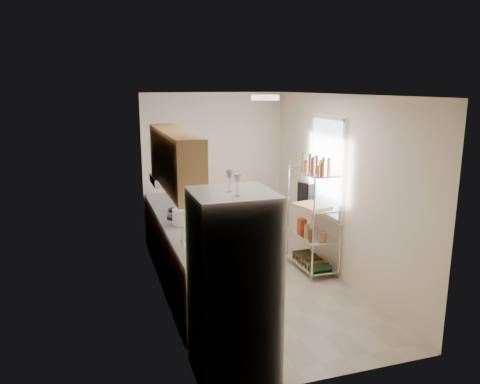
% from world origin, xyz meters
% --- Properties ---
extents(room, '(2.52, 4.42, 2.62)m').
position_xyz_m(room, '(0.00, 0.00, 1.30)').
color(room, '#ADA18C').
rests_on(room, ground).
extents(counter_run, '(0.63, 3.51, 0.90)m').
position_xyz_m(counter_run, '(-0.92, 0.44, 0.45)').
color(counter_run, '#A07744').
rests_on(counter_run, ground).
extents(upper_cabinets, '(0.33, 2.20, 0.72)m').
position_xyz_m(upper_cabinets, '(-1.05, 0.10, 1.81)').
color(upper_cabinets, '#A07744').
rests_on(upper_cabinets, room).
extents(range_hood, '(0.50, 0.60, 0.12)m').
position_xyz_m(range_hood, '(-1.00, 0.90, 1.39)').
color(range_hood, '#B7BABC').
rests_on(range_hood, room).
extents(window, '(0.06, 1.00, 1.46)m').
position_xyz_m(window, '(1.23, 0.35, 1.55)').
color(window, white).
rests_on(window, room).
extents(bakers_rack, '(0.45, 0.90, 1.73)m').
position_xyz_m(bakers_rack, '(1.00, 0.30, 1.11)').
color(bakers_rack, silver).
rests_on(bakers_rack, ground).
extents(ceiling_dome, '(0.34, 0.34, 0.05)m').
position_xyz_m(ceiling_dome, '(0.00, -0.30, 2.57)').
color(ceiling_dome, white).
rests_on(ceiling_dome, room).
extents(refrigerator, '(0.74, 0.74, 1.79)m').
position_xyz_m(refrigerator, '(-0.87, -1.81, 0.90)').
color(refrigerator, silver).
rests_on(refrigerator, ground).
extents(wine_glass_a, '(0.07, 0.07, 0.19)m').
position_xyz_m(wine_glass_a, '(-0.88, -1.98, 1.89)').
color(wine_glass_a, silver).
rests_on(wine_glass_a, refrigerator).
extents(wine_glass_b, '(0.07, 0.07, 0.19)m').
position_xyz_m(wine_glass_b, '(-0.90, -1.80, 1.89)').
color(wine_glass_b, silver).
rests_on(wine_glass_b, refrigerator).
extents(rice_cooker, '(0.27, 0.27, 0.22)m').
position_xyz_m(rice_cooker, '(-0.95, 0.24, 1.01)').
color(rice_cooker, silver).
rests_on(rice_cooker, counter_run).
extents(frying_pan_large, '(0.28, 0.28, 0.04)m').
position_xyz_m(frying_pan_large, '(-0.99, 0.56, 0.92)').
color(frying_pan_large, black).
rests_on(frying_pan_large, counter_run).
extents(frying_pan_small, '(0.27, 0.27, 0.04)m').
position_xyz_m(frying_pan_small, '(-0.93, 0.94, 0.92)').
color(frying_pan_small, black).
rests_on(frying_pan_small, counter_run).
extents(cutting_board, '(0.48, 0.56, 0.03)m').
position_xyz_m(cutting_board, '(0.92, 0.18, 1.03)').
color(cutting_board, tan).
rests_on(cutting_board, bakers_rack).
extents(espresso_machine, '(0.23, 0.28, 0.28)m').
position_xyz_m(espresso_machine, '(1.05, 0.62, 1.15)').
color(espresso_machine, black).
rests_on(espresso_machine, bakers_rack).
extents(storage_bag, '(0.10, 0.14, 0.16)m').
position_xyz_m(storage_bag, '(0.96, 0.58, 0.64)').
color(storage_bag, '#A23414').
rests_on(storage_bag, bakers_rack).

